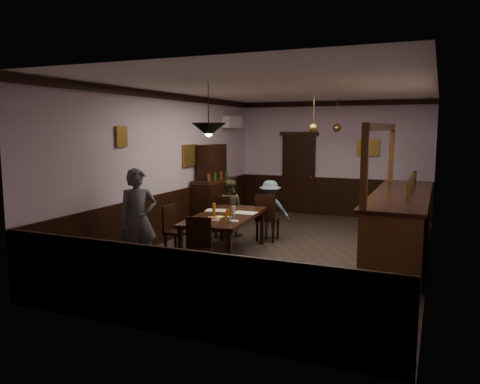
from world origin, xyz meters
The scene contains 31 objects.
room centered at (0.00, 0.00, 1.50)m, with size 5.01×8.01×3.01m.
dining_table centered at (-0.89, -0.75, 0.69)m, with size 1.22×2.29×0.75m.
chair_far_left centered at (-1.49, 0.47, 0.49)m, with size 0.42×0.42×0.90m.
chair_far_right centered at (-0.58, 0.56, 0.53)m, with size 0.45×0.45×0.97m.
chair_near centered at (-0.77, -2.07, 0.51)m, with size 0.48×0.48×0.93m.
chair_side centered at (-1.79, -1.04, 0.50)m, with size 0.41×0.41×0.90m.
person_standing centered at (-1.81, -2.11, 0.83)m, with size 0.61×0.40×1.66m, color #50525B.
person_seated_left centered at (-1.50, 0.74, 0.61)m, with size 0.59×0.46×1.21m, color #4E4E2E.
person_seated_right centered at (-0.61, 0.83, 0.61)m, with size 0.79×0.45×1.22m, color slate.
newspaper_left centered at (-1.23, -0.41, 0.75)m, with size 0.42×0.30×0.01m, color silver.
newspaper_right centered at (-0.64, -0.44, 0.75)m, with size 0.42×0.30×0.01m, color silver.
napkin centered at (-0.92, -0.96, 0.75)m, with size 0.15×0.15×0.00m, color #FFDA5D.
saucer centered at (-0.51, -1.23, 0.76)m, with size 0.15×0.15×0.01m, color white.
coffee_cup centered at (-0.57, -1.30, 0.80)m, with size 0.08×0.08×0.07m, color white.
pastry_plate centered at (-0.88, -1.26, 0.76)m, with size 0.22×0.22×0.01m, color white.
pastry_ring_a centered at (-0.93, -1.29, 0.79)m, with size 0.13×0.13×0.04m, color #C68C47.
pastry_ring_b centered at (-0.87, -1.24, 0.79)m, with size 0.13×0.13×0.04m, color #C68C47.
soda_can centered at (-0.81, -0.85, 0.81)m, with size 0.07×0.07×0.12m, color orange.
beer_glass centered at (-1.11, -0.77, 0.85)m, with size 0.06×0.06×0.20m, color #BF721E.
water_glass centered at (-0.77, -0.66, 0.82)m, with size 0.06×0.06×0.15m, color silver.
pepper_mill centered at (-1.21, -1.57, 0.82)m, with size 0.04×0.04×0.14m, color black.
sideboard centered at (-2.21, 1.45, 0.77)m, with size 0.52×1.45×1.92m.
bar_counter centered at (1.99, 0.56, 0.60)m, with size 0.98×4.23×2.37m.
door_back centered at (-0.90, 3.95, 1.05)m, with size 0.90×0.06×2.10m, color black.
ac_unit centered at (-2.38, 2.90, 2.45)m, with size 0.20×0.85×0.30m.
picture_left_small centered at (-2.46, -1.60, 2.15)m, with size 0.04×0.28×0.36m.
picture_left_large centered at (-2.46, 0.80, 1.70)m, with size 0.04×0.62×0.48m.
picture_back centered at (0.90, 3.96, 1.80)m, with size 0.55×0.04×0.42m.
pendant_iron centered at (-0.81, -1.55, 2.26)m, with size 0.56×0.56×0.85m.
pendant_brass_mid centered at (0.10, 1.55, 2.30)m, with size 0.20×0.20×0.81m.
pendant_brass_far centered at (0.30, 3.00, 2.30)m, with size 0.20×0.20×0.81m.
Camera 1 is at (2.59, -8.23, 2.28)m, focal length 35.00 mm.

